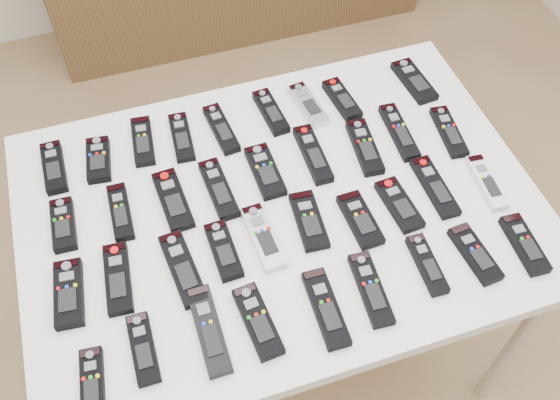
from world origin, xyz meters
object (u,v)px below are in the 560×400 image
object	(u,v)px
remote_10	(121,212)
remote_22	(263,237)
remote_3	(182,137)
remote_35	(475,254)
remote_6	(308,105)
remote_28	(92,383)
table	(280,218)
remote_16	(399,132)
remote_8	(414,81)
remote_5	(271,112)
remote_30	(209,330)
remote_11	(173,200)
remote_29	(143,349)
remote_13	(265,171)
remote_24	(360,220)
remote_19	(118,278)
remote_27	(487,182)
remote_17	(449,132)
remote_15	(365,147)
remote_4	(221,129)
remote_23	(309,221)
remote_1	(98,160)
remote_34	(427,264)
remote_32	(326,308)
remote_31	(258,321)
remote_20	(183,268)
remote_7	(342,99)
remote_9	(63,225)
remote_12	(219,189)
remote_2	(143,141)
remote_18	(69,293)
remote_26	(435,187)
remote_33	(371,289)
remote_36	(525,244)

from	to	relation	value
remote_10	remote_22	size ratio (longest dim) A/B	0.89
remote_3	remote_35	bearing A→B (deg)	-41.31
remote_6	remote_28	size ratio (longest dim) A/B	1.09
table	remote_16	bearing A→B (deg)	18.06
remote_8	remote_5	bearing A→B (deg)	174.72
remote_8	remote_30	size ratio (longest dim) A/B	0.82
remote_11	remote_29	distance (m)	0.38
remote_13	remote_16	world-z (taller)	same
remote_16	remote_24	size ratio (longest dim) A/B	1.25
remote_8	remote_13	world-z (taller)	remote_13
remote_19	remote_27	bearing A→B (deg)	3.87
remote_16	remote_17	distance (m)	0.13
remote_8	remote_11	distance (m)	0.77
remote_3	remote_15	distance (m)	0.48
remote_24	remote_29	world-z (taller)	same
remote_15	remote_24	xyz separation A→B (m)	(-0.10, -0.21, -0.00)
remote_4	remote_23	distance (m)	0.37
remote_19	remote_35	distance (m)	0.81
remote_1	remote_29	xyz separation A→B (m)	(0.01, -0.54, -0.00)
remote_6	remote_34	world-z (taller)	same
remote_27	remote_32	world-z (taller)	remote_32
remote_8	remote_13	xyz separation A→B (m)	(-0.50, -0.18, 0.00)
remote_28	remote_31	distance (m)	0.35
remote_13	remote_20	world-z (taller)	remote_13
remote_4	remote_13	world-z (taller)	same
remote_11	remote_17	bearing A→B (deg)	-4.06
remote_7	remote_20	size ratio (longest dim) A/B	0.79
remote_17	remote_35	bearing A→B (deg)	-101.65
remote_9	remote_30	bearing A→B (deg)	-52.45
remote_20	remote_1	bearing A→B (deg)	103.66
remote_12	remote_23	size ratio (longest dim) A/B	1.11
remote_24	remote_32	bearing A→B (deg)	-131.68
remote_22	remote_15	bearing A→B (deg)	25.61
remote_4	remote_11	world-z (taller)	remote_4
remote_9	remote_28	world-z (taller)	remote_9
remote_6	remote_9	bearing A→B (deg)	-170.99
remote_11	remote_13	bearing A→B (deg)	0.13
remote_2	remote_18	xyz separation A→B (m)	(-0.24, -0.39, 0.00)
remote_9	remote_15	size ratio (longest dim) A/B	0.81
remote_12	remote_20	world-z (taller)	remote_12
remote_3	remote_20	xyz separation A→B (m)	(-0.09, -0.39, 0.00)
remote_29	remote_6	bearing A→B (deg)	45.33
remote_3	remote_19	distance (m)	0.44
remote_26	remote_35	bearing A→B (deg)	-90.03
remote_3	remote_10	distance (m)	0.27
remote_18	remote_34	world-z (taller)	remote_18
remote_29	remote_24	bearing A→B (deg)	16.72
remote_19	remote_33	xyz separation A→B (m)	(0.52, -0.20, -0.00)
remote_3	remote_36	xyz separation A→B (m)	(0.68, -0.58, 0.00)
remote_1	table	bearing A→B (deg)	-27.55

